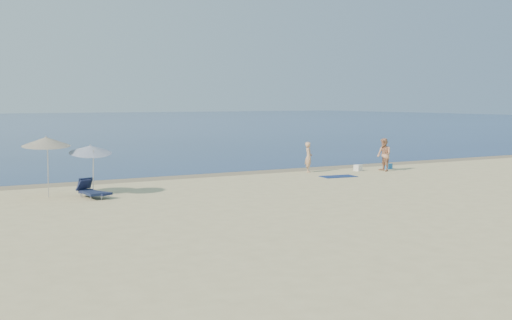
{
  "coord_description": "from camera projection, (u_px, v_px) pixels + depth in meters",
  "views": [
    {
      "loc": [
        -15.81,
        -9.38,
        3.73
      ],
      "look_at": [
        -1.57,
        16.0,
        1.0
      ],
      "focal_mm": 45.0,
      "sensor_mm": 36.0,
      "label": 1
    }
  ],
  "objects": [
    {
      "name": "sea",
      "position": [
        9.0,
        123.0,
        103.03
      ],
      "size": [
        240.0,
        160.0,
        0.01
      ],
      "primitive_type": "cube",
      "color": "navy",
      "rests_on": "ground"
    },
    {
      "name": "wet_sand_strip",
      "position": [
        250.0,
        172.0,
        33.04
      ],
      "size": [
        240.0,
        1.6,
        0.0
      ],
      "primitive_type": "cube",
      "color": "#847254",
      "rests_on": "ground"
    },
    {
      "name": "person_left",
      "position": [
        309.0,
        157.0,
        33.13
      ],
      "size": [
        0.61,
        0.68,
        1.57
      ],
      "primitive_type": "imported",
      "rotation": [
        0.0,
        0.0,
        1.04
      ],
      "color": "tan",
      "rests_on": "ground"
    },
    {
      "name": "person_right",
      "position": [
        384.0,
        155.0,
        33.63
      ],
      "size": [
        0.78,
        0.93,
        1.73
      ],
      "primitive_type": "imported",
      "rotation": [
        0.0,
        0.0,
        -1.73
      ],
      "color": "tan",
      "rests_on": "ground"
    },
    {
      "name": "beach_towel",
      "position": [
        338.0,
        176.0,
        31.24
      ],
      "size": [
        1.78,
        1.13,
        0.03
      ],
      "primitive_type": "cube",
      "rotation": [
        0.0,
        0.0,
        -0.12
      ],
      "color": "navy",
      "rests_on": "ground"
    },
    {
      "name": "white_bag",
      "position": [
        358.0,
        168.0,
        33.81
      ],
      "size": [
        0.45,
        0.41,
        0.32
      ],
      "primitive_type": "cube",
      "rotation": [
        0.0,
        0.0,
        0.27
      ],
      "color": "silver",
      "rests_on": "ground"
    },
    {
      "name": "blue_cooler",
      "position": [
        388.0,
        166.0,
        34.74
      ],
      "size": [
        0.47,
        0.38,
        0.29
      ],
      "primitive_type": "cube",
      "rotation": [
        0.0,
        0.0,
        0.25
      ],
      "color": "#216BB7",
      "rests_on": "ground"
    },
    {
      "name": "umbrella_near",
      "position": [
        91.0,
        149.0,
        24.84
      ],
      "size": [
        1.79,
        1.81,
        2.14
      ],
      "rotation": [
        0.0,
        0.0,
        -0.1
      ],
      "color": "silver",
      "rests_on": "ground"
    },
    {
      "name": "umbrella_far",
      "position": [
        46.0,
        142.0,
        24.55
      ],
      "size": [
        2.06,
        2.08,
        2.44
      ],
      "rotation": [
        0.0,
        0.0,
        -0.14
      ],
      "color": "silver",
      "rests_on": "ground"
    },
    {
      "name": "lounger_left",
      "position": [
        93.0,
        191.0,
        24.49
      ],
      "size": [
        1.12,
        1.59,
        0.68
      ],
      "rotation": [
        0.0,
        0.0,
        0.46
      ],
      "color": "#161D3E",
      "rests_on": "ground"
    },
    {
      "name": "lounger_right",
      "position": [
        90.0,
        191.0,
        24.53
      ],
      "size": [
        0.64,
        1.66,
        0.72
      ],
      "rotation": [
        0.0,
        0.0,
        0.07
      ],
      "color": "#161F3E",
      "rests_on": "ground"
    }
  ]
}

